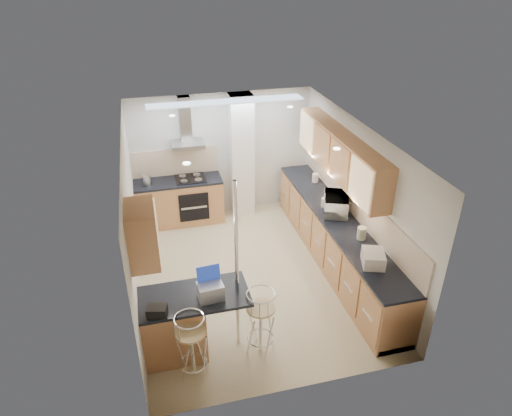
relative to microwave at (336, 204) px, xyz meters
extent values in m
plane|color=tan|center=(-1.52, -0.14, -1.08)|extent=(4.80, 4.80, 0.00)
cube|color=beige|center=(-1.52, 2.26, 0.17)|extent=(3.60, 0.04, 2.50)
cube|color=beige|center=(-1.52, -2.54, 0.17)|extent=(3.60, 0.04, 2.50)
cube|color=beige|center=(-3.32, -0.14, 0.17)|extent=(0.04, 4.80, 2.50)
cube|color=beige|center=(0.28, -0.14, 0.17)|extent=(0.04, 4.80, 2.50)
cube|color=silver|center=(-1.52, -0.14, 1.42)|extent=(3.60, 4.80, 0.02)
cube|color=#B47B48|center=(0.11, 0.26, 0.80)|extent=(0.34, 3.00, 0.72)
cube|color=#B47B48|center=(-3.15, -1.49, 0.80)|extent=(0.34, 0.62, 0.72)
cube|color=white|center=(0.26, -0.14, 0.10)|extent=(0.03, 4.40, 0.56)
cube|color=white|center=(-2.47, 2.25, 0.10)|extent=(1.70, 0.03, 0.56)
cube|color=white|center=(-1.17, 2.06, 0.17)|extent=(0.45, 0.40, 2.50)
cube|color=#ACAEB0|center=(-2.22, 2.01, 0.54)|extent=(0.62, 0.48, 0.08)
cube|color=#ACAEB0|center=(-2.22, 2.15, 0.98)|extent=(0.22, 0.20, 0.88)
cylinder|color=white|center=(-2.05, -1.59, 0.17)|extent=(0.05, 0.05, 2.50)
cube|color=black|center=(-2.22, 1.65, -0.63)|extent=(0.58, 0.02, 0.58)
cube|color=black|center=(-2.22, 1.96, -0.16)|extent=(0.58, 0.50, 0.02)
cube|color=tan|center=(-1.52, 1.66, 1.40)|extent=(2.80, 0.35, 0.02)
cube|color=#B47B48|center=(-0.02, -0.14, -0.64)|extent=(0.60, 4.40, 0.88)
cube|color=black|center=(-0.02, -0.14, -0.18)|extent=(0.63, 4.40, 0.04)
cube|color=#B47B48|center=(-2.47, 1.96, -0.64)|extent=(1.70, 0.60, 0.88)
cube|color=black|center=(-2.47, 1.96, -0.18)|extent=(1.70, 0.63, 0.04)
cube|color=#B47B48|center=(-2.65, -1.59, -0.63)|extent=(1.35, 0.62, 0.90)
cube|color=black|center=(-2.65, -1.59, -0.16)|extent=(1.47, 0.72, 0.04)
imported|color=silver|center=(0.00, 0.00, 0.00)|extent=(0.59, 0.69, 0.33)
cube|color=#929399|center=(-2.42, -1.69, -0.04)|extent=(0.33, 0.26, 0.22)
cube|color=black|center=(-3.09, -1.84, -0.08)|extent=(0.27, 0.22, 0.13)
cylinder|color=beige|center=(0.10, 1.24, -0.08)|extent=(0.13, 0.13, 0.17)
cylinder|color=beige|center=(-0.10, 0.26, -0.08)|extent=(0.15, 0.15, 0.16)
cylinder|color=#B7B693|center=(0.06, -0.85, -0.07)|extent=(0.18, 0.18, 0.20)
cylinder|color=silver|center=(-0.06, -1.36, -0.10)|extent=(0.12, 0.12, 0.13)
cube|color=beige|center=(-0.08, -1.50, -0.06)|extent=(0.40, 0.45, 0.20)
cylinder|color=#ACAEB0|center=(-3.04, 1.89, -0.06)|extent=(0.16, 0.16, 0.21)
camera|label=1|loc=(-2.97, -6.20, 3.64)|focal=32.00mm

